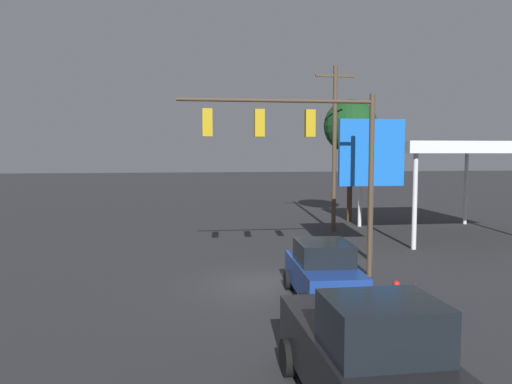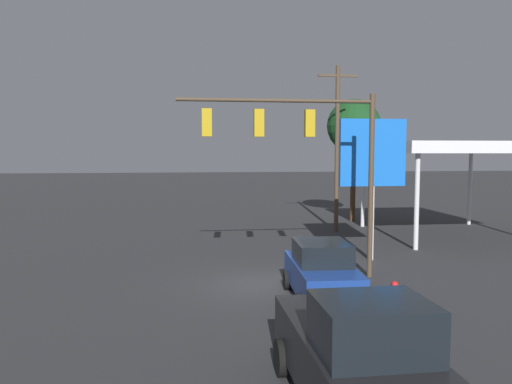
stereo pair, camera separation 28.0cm
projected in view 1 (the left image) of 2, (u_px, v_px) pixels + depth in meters
The scene contains 9 objects.
ground_plane at pixel (264, 285), 18.06m from camera, with size 200.00×200.00×0.00m, color #2D2D30.
traffic_signal_assembly at pixel (301, 141), 18.52m from camera, with size 7.40×0.43×6.98m.
utility_pole at pixel (334, 145), 29.83m from camera, with size 2.40×0.26×9.90m.
gas_station_canopy at pixel (445, 149), 28.60m from camera, with size 8.53×8.94×5.34m.
price_sign at pixel (371, 158), 21.96m from camera, with size 2.97×0.27×6.24m.
pickup_parked at pixel (365, 357), 8.99m from camera, with size 2.29×5.22×2.40m.
sedan_far at pixel (323, 271), 16.11m from camera, with size 2.22×4.48×1.93m.
street_tree at pixel (351, 127), 34.24m from camera, with size 3.67×3.67×8.42m.
fire_hydrant at pixel (396, 295), 15.27m from camera, with size 0.24×0.24×0.88m.
Camera 1 is at (2.83, 17.50, 4.81)m, focal length 35.00 mm.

